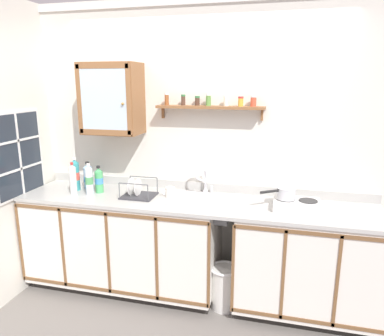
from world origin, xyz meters
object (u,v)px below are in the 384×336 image
at_px(bottle_soda_green_0, 99,180).
at_px(hot_plate_stove, 297,205).
at_px(bottle_detergent_teal_2, 75,175).
at_px(wall_cabinet, 112,99).
at_px(bottle_water_clear_4, 89,180).
at_px(sink, 203,203).
at_px(bottle_opaque_white_3, 73,180).
at_px(saucepan, 285,193).
at_px(mug, 170,192).
at_px(bottle_water_blue_1, 88,176).
at_px(trash_bin, 224,286).
at_px(dish_rack, 138,193).

bearing_deg(bottle_soda_green_0, hot_plate_stove, -0.12).
relative_size(bottle_detergent_teal_2, wall_cabinet, 0.50).
xyz_separation_m(bottle_soda_green_0, bottle_water_clear_4, (-0.05, -0.09, 0.02)).
height_order(sink, wall_cabinet, wall_cabinet).
bearing_deg(bottle_opaque_white_3, bottle_detergent_teal_2, 113.60).
height_order(bottle_water_clear_4, wall_cabinet, wall_cabinet).
distance_m(sink, bottle_water_clear_4, 1.06).
bearing_deg(bottle_soda_green_0, bottle_opaque_white_3, -147.61).
distance_m(saucepan, mug, 1.01).
bearing_deg(bottle_soda_green_0, bottle_detergent_teal_2, 176.65).
relative_size(saucepan, bottle_opaque_white_3, 0.94).
bearing_deg(bottle_water_blue_1, saucepan, -2.39).
xyz_separation_m(saucepan, wall_cabinet, (-1.58, 0.12, 0.74)).
relative_size(saucepan, wall_cabinet, 0.45).
distance_m(hot_plate_stove, trash_bin, 0.95).
bearing_deg(dish_rack, hot_plate_stove, 0.95).
xyz_separation_m(bottle_water_blue_1, bottle_opaque_white_3, (-0.03, -0.22, 0.02)).
bearing_deg(wall_cabinet, hot_plate_stove, -4.90).
height_order(bottle_detergent_teal_2, wall_cabinet, wall_cabinet).
relative_size(hot_plate_stove, dish_rack, 1.29).
distance_m(hot_plate_stove, saucepan, 0.13).
xyz_separation_m(saucepan, bottle_water_clear_4, (-1.73, -0.10, 0.02)).
height_order(sink, bottle_detergent_teal_2, sink).
distance_m(wall_cabinet, trash_bin, 1.95).
height_order(sink, saucepan, sink).
bearing_deg(bottle_opaque_white_3, hot_plate_stove, 3.45).
bearing_deg(hot_plate_stove, trash_bin, -167.99).
height_order(hot_plate_stove, mug, mug).
bearing_deg(bottle_soda_green_0, sink, 1.53).
relative_size(sink, hot_plate_stove, 1.50).
distance_m(dish_rack, mug, 0.29).
relative_size(bottle_water_blue_1, bottle_opaque_white_3, 0.87).
bearing_deg(dish_rack, sink, 5.07).
xyz_separation_m(bottle_water_blue_1, bottle_detergent_teal_2, (-0.09, -0.08, 0.03)).
xyz_separation_m(sink, bottle_soda_green_0, (-0.99, -0.03, 0.14)).
bearing_deg(hot_plate_stove, bottle_soda_green_0, 179.88).
xyz_separation_m(saucepan, bottle_detergent_teal_2, (-1.94, -0.00, 0.03)).
bearing_deg(bottle_soda_green_0, saucepan, 0.55).
xyz_separation_m(hot_plate_stove, dish_rack, (-1.38, -0.02, 0.00)).
bearing_deg(mug, bottle_soda_green_0, -177.30).
xyz_separation_m(bottle_detergent_teal_2, trash_bin, (1.47, -0.14, -0.88)).
bearing_deg(bottle_detergent_teal_2, wall_cabinet, 19.34).
bearing_deg(bottle_water_blue_1, bottle_water_clear_4, -56.94).
bearing_deg(dish_rack, bottle_water_blue_1, 167.96).
distance_m(hot_plate_stove, dish_rack, 1.38).
relative_size(sink, bottle_soda_green_0, 2.20).
relative_size(hot_plate_stove, mug, 3.02).
bearing_deg(bottle_soda_green_0, mug, 2.70).
relative_size(bottle_detergent_teal_2, bottle_water_clear_4, 1.09).
bearing_deg(trash_bin, dish_rack, 173.27).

